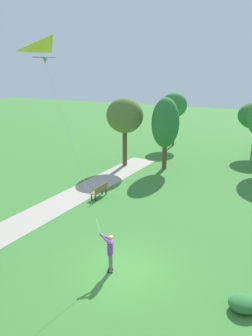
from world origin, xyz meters
TOP-DOWN VIEW (x-y plane):
  - ground_plane at (0.00, 0.00)m, footprint 120.00×120.00m
  - walkway_path at (-7.25, 2.00)m, footprint 4.18×32.08m
  - person_kite_flyer at (-0.42, -0.32)m, footprint 0.63×0.49m
  - flying_kite at (-2.27, -1.10)m, footprint 2.03×1.95m
  - park_bench_far_walkway at (-5.27, 7.40)m, footprint 0.52×1.52m
  - tree_treeline_right at (-3.65, 15.84)m, footprint 2.29×2.62m
  - tree_treeline_left at (-7.14, 15.28)m, footprint 3.22×2.90m
  - tree_lakeside_near at (-5.80, 24.86)m, footprint 2.71×2.41m
  - lakeside_shrub at (5.24, -0.53)m, footprint 1.07×1.02m

SIDE VIEW (x-z plane):
  - ground_plane at x=0.00m, z-range 0.00..0.00m
  - walkway_path at x=-7.25m, z-range 0.00..0.02m
  - lakeside_shrub at x=5.24m, z-range 0.00..0.53m
  - park_bench_far_walkway at x=-5.27m, z-range 0.07..0.95m
  - person_kite_flyer at x=-0.42m, z-range 0.13..1.96m
  - tree_treeline_right at x=-3.65m, z-range 0.89..6.95m
  - tree_treeline_left at x=-7.14m, z-range 1.42..7.35m
  - tree_lakeside_near at x=-5.80m, z-range 1.52..7.25m
  - flying_kite at x=-2.27m, z-range 5.30..13.23m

